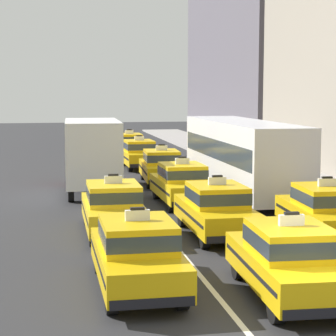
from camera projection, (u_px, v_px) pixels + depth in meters
ground_plane at (328, 329)px, 12.53m from camera, size 160.00×160.00×0.00m
lane_stripe_left_center at (124, 184)px, 31.75m from camera, size 0.14×80.00×0.01m
lane_stripe_center_right at (188, 182)px, 32.34m from camera, size 0.14×80.00×0.01m
sidewalk_curb at (336, 193)px, 28.48m from camera, size 4.00×90.00×0.15m
taxi_left_nearest at (137, 253)px, 14.84m from camera, size 1.82×4.56×1.96m
taxi_left_second at (113, 207)px, 20.61m from camera, size 1.86×4.57×1.96m
box_truck_left_third at (92, 153)px, 28.94m from camera, size 2.49×7.03×3.27m
taxi_center_nearest at (289, 259)px, 14.29m from camera, size 2.01×4.63×1.96m
taxi_center_second at (216, 209)px, 20.33m from camera, size 1.82×4.56×1.96m
taxi_center_third at (182, 183)px, 25.91m from camera, size 1.87×4.58×1.96m
taxi_center_fourth at (161, 166)px, 31.66m from camera, size 2.04×4.65×1.96m
taxi_center_fifth at (139, 153)px, 37.86m from camera, size 1.89×4.59×1.96m
taxi_center_sixth at (129, 145)px, 43.44m from camera, size 1.92×4.60×1.96m
taxi_right_second at (325, 211)px, 20.03m from camera, size 2.05×4.65×1.96m
bus_right_third at (241, 153)px, 28.62m from camera, size 2.56×11.21×3.22m
pedestrian_near_crosswalk at (282, 162)px, 32.11m from camera, size 0.36×0.24×1.70m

